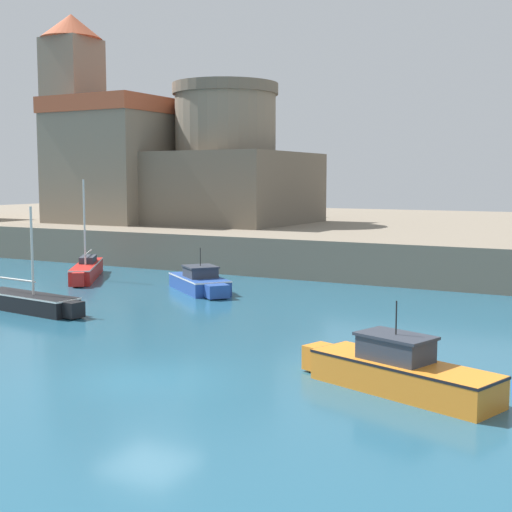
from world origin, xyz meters
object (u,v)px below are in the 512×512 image
object	(u,v)px
motorboat_orange_1	(398,370)
motorboat_blue_3	(200,282)
church	(139,153)
fortress	(226,172)
sailboat_red_2	(87,269)
sailboat_black_4	(30,302)

from	to	relation	value
motorboat_orange_1	motorboat_blue_3	world-z (taller)	motorboat_orange_1
church	fortress	bearing A→B (deg)	-7.19
motorboat_orange_1	sailboat_red_2	xyz separation A→B (m)	(-21.89, 12.43, -0.05)
motorboat_orange_1	sailboat_black_4	size ratio (longest dim) A/B	1.00
sailboat_black_4	motorboat_orange_1	bearing A→B (deg)	-11.96
motorboat_orange_1	sailboat_red_2	bearing A→B (deg)	150.42
motorboat_blue_3	church	world-z (taller)	church
motorboat_blue_3	sailboat_red_2	bearing A→B (deg)	174.11
sailboat_red_2	church	size ratio (longest dim) A/B	0.35
motorboat_blue_3	church	size ratio (longest dim) A/B	0.28
fortress	church	bearing A→B (deg)	172.81
motorboat_orange_1	fortress	distance (m)	36.80
sailboat_black_4	church	distance (m)	30.67
motorboat_orange_1	church	size ratio (longest dim) A/B	0.34
sailboat_red_2	church	bearing A→B (deg)	118.95
sailboat_red_2	church	distance (m)	21.07
sailboat_red_2	motorboat_blue_3	world-z (taller)	sailboat_red_2
motorboat_blue_3	fortress	size ratio (longest dim) A/B	0.43
sailboat_red_2	motorboat_blue_3	xyz separation A→B (m)	(8.16, -0.84, -0.03)
sailboat_red_2	motorboat_blue_3	size ratio (longest dim) A/B	1.23
motorboat_orange_1	fortress	size ratio (longest dim) A/B	0.51
church	fortress	distance (m)	9.23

